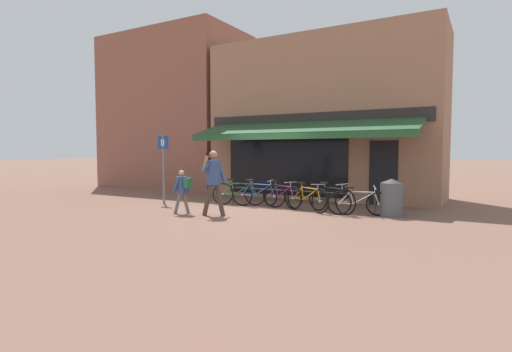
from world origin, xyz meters
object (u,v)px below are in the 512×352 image
Objects in this scene: bicycle_silver at (359,202)px; bicycle_purple at (281,196)px; bicycle_green at (239,193)px; pedestrian_adult at (213,176)px; bicycle_black at (331,199)px; parking_sign at (163,161)px; bicycle_orange at (307,198)px; pedestrian_child at (182,187)px; litter_bin at (392,197)px; bicycle_blue at (258,195)px.

bicycle_purple is at bearing 152.31° from bicycle_silver.
bicycle_green is 0.97× the size of pedestrian_adult.
pedestrian_adult reaches higher than bicycle_green.
bicycle_black is 5.72m from parking_sign.
bicycle_purple is 1.00m from bicycle_orange.
bicycle_silver is at bearing -23.62° from bicycle_green.
bicycle_green is 2.37m from pedestrian_adult.
bicycle_orange is 3.61m from pedestrian_child.
bicycle_orange is 2.36m from litter_bin.
litter_bin is at bearing 30.53° from bicycle_black.
bicycle_silver is at bearing 22.65° from bicycle_orange.
bicycle_purple reaches higher than bicycle_orange.
bicycle_purple is 1.00× the size of bicycle_orange.
bicycle_black is 0.92× the size of pedestrian_adult.
pedestrian_adult is 3.23m from parking_sign.
bicycle_green reaches higher than bicycle_black.
bicycle_black is 0.70× the size of parking_sign.
litter_bin reaches higher than bicycle_blue.
bicycle_black is 4.21m from pedestrian_child.
pedestrian_child is at bearing -105.59° from bicycle_purple.
litter_bin reaches higher than bicycle_silver.
bicycle_black is 3.40m from pedestrian_adult.
pedestrian_child is (-2.82, -2.22, 0.39)m from bicycle_orange.
bicycle_purple is 4.15m from parking_sign.
bicycle_green is at bearing 166.69° from bicycle_blue.
bicycle_blue is 3.24m from bicycle_silver.
litter_bin is at bearing 21.45° from bicycle_purple.
bicycle_green is 0.76m from bicycle_blue.
bicycle_silver is at bearing -156.21° from litter_bin.
bicycle_purple is at bearing 15.41° from parking_sign.
bicycle_purple is 1.72m from bicycle_black.
bicycle_blue is 1.69m from bicycle_orange.
bicycle_black is at bearing 13.35° from bicycle_purple.
bicycle_black is (3.18, -0.12, 0.01)m from bicycle_green.
bicycle_purple is 3.11m from pedestrian_child.
bicycle_silver is 0.93× the size of pedestrian_adult.
pedestrian_adult is at bearing -95.87° from bicycle_green.
bicycle_black is at bearing 8.52° from parking_sign.
bicycle_purple is (1.48, 0.11, -0.00)m from bicycle_green.
bicycle_orange is 1.00× the size of bicycle_silver.
bicycle_orange is 5.02m from parking_sign.
bicycle_green is 2.42m from pedestrian_child.
parking_sign reaches higher than bicycle_purple.
litter_bin is 7.32m from parking_sign.
bicycle_green is 1.48m from bicycle_purple.
bicycle_blue reaches higher than bicycle_black.
bicycle_silver is 1.62× the size of litter_bin.
parking_sign is (-7.18, -1.08, 0.91)m from litter_bin.
pedestrian_child is 0.53× the size of parking_sign.
bicycle_orange is at bearing 9.56° from parking_sign.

